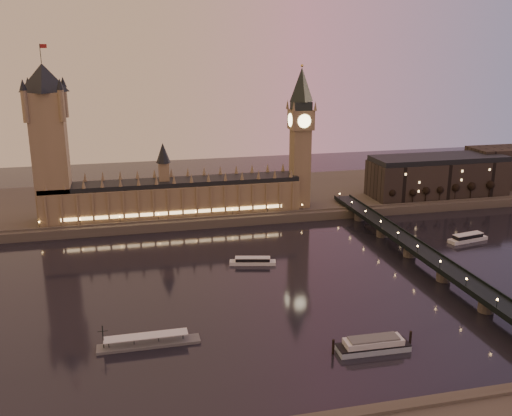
{
  "coord_description": "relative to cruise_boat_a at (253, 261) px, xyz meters",
  "views": [
    {
      "loc": [
        -73.12,
        -274.32,
        124.07
      ],
      "look_at": [
        0.15,
        35.0,
        32.12
      ],
      "focal_mm": 40.0,
      "sensor_mm": 36.0,
      "label": 1
    }
  ],
  "objects": [
    {
      "name": "bare_tree_5",
      "position": [
        196.24,
        80.5,
        12.83
      ],
      "size": [
        5.75,
        5.75,
        11.69
      ],
      "color": "black",
      "rests_on": "ground"
    },
    {
      "name": "bare_tree_4",
      "position": [
        182.88,
        80.5,
        12.83
      ],
      "size": [
        5.75,
        5.75,
        11.69
      ],
      "color": "black",
      "rests_on": "ground"
    },
    {
      "name": "bare_tree_6",
      "position": [
        209.59,
        80.5,
        12.83
      ],
      "size": [
        5.75,
        5.75,
        11.69
      ],
      "color": "black",
      "rests_on": "ground"
    },
    {
      "name": "cruise_boat_a",
      "position": [
        0.0,
        0.0,
        0.0
      ],
      "size": [
        27.51,
        11.93,
        4.3
      ],
      "rotation": [
        0.0,
        0.0,
        -0.24
      ],
      "color": "silver",
      "rests_on": "ground"
    },
    {
      "name": "city_block",
      "position": [
        198.33,
        102.43,
        20.35
      ],
      "size": [
        155.0,
        45.0,
        34.0
      ],
      "color": "black",
      "rests_on": "ground"
    },
    {
      "name": "victoria_tower",
      "position": [
        -116.6,
        92.5,
        63.89
      ],
      "size": [
        31.68,
        31.68,
        118.0
      ],
      "color": "brown",
      "rests_on": "ground"
    },
    {
      "name": "big_ben",
      "position": [
        57.38,
        92.48,
        62.06
      ],
      "size": [
        17.68,
        17.68,
        104.0
      ],
      "color": "brown",
      "rests_on": "ground"
    },
    {
      "name": "palace_of_westminster",
      "position": [
        -36.73,
        92.49,
        19.81
      ],
      "size": [
        180.0,
        26.62,
        52.0
      ],
      "color": "brown",
      "rests_on": "ground"
    },
    {
      "name": "bare_tree_1",
      "position": [
        142.8,
        80.5,
        12.83
      ],
      "size": [
        5.75,
        5.75,
        11.69
      ],
      "color": "black",
      "rests_on": "ground"
    },
    {
      "name": "bare_tree_2",
      "position": [
        156.16,
        80.5,
        12.83
      ],
      "size": [
        5.75,
        5.75,
        11.69
      ],
      "color": "black",
      "rests_on": "ground"
    },
    {
      "name": "pontoon_pier",
      "position": [
        -64.31,
        -80.66,
        -0.65
      ],
      "size": [
        43.5,
        7.25,
        11.6
      ],
      "color": "#595B5E",
      "rests_on": "ground"
    },
    {
      "name": "ground",
      "position": [
        3.4,
        -28.5,
        -1.9
      ],
      "size": [
        700.0,
        700.0,
        0.0
      ],
      "primitive_type": "plane",
      "color": "black",
      "rests_on": "ground"
    },
    {
      "name": "cruise_boat_b",
      "position": [
        145.58,
        6.89,
        0.38
      ],
      "size": [
        28.76,
        12.15,
        5.16
      ],
      "rotation": [
        0.0,
        0.0,
        0.19
      ],
      "color": "silver",
      "rests_on": "ground"
    },
    {
      "name": "far_embankment",
      "position": [
        33.4,
        136.5,
        1.1
      ],
      "size": [
        560.0,
        130.0,
        6.0
      ],
      "primitive_type": "cube",
      "color": "#423D35",
      "rests_on": "ground"
    },
    {
      "name": "bare_tree_3",
      "position": [
        169.52,
        80.5,
        12.83
      ],
      "size": [
        5.75,
        5.75,
        11.69
      ],
      "color": "black",
      "rests_on": "ground"
    },
    {
      "name": "westminster_bridge",
      "position": [
        95.01,
        -28.5,
        3.62
      ],
      "size": [
        13.2,
        260.0,
        15.3
      ],
      "color": "black",
      "rests_on": "ground"
    },
    {
      "name": "bare_tree_0",
      "position": [
        129.45,
        80.5,
        12.83
      ],
      "size": [
        5.75,
        5.75,
        11.69
      ],
      "color": "black",
      "rests_on": "ground"
    },
    {
      "name": "moored_barge",
      "position": [
        27.21,
        -106.78,
        0.86
      ],
      "size": [
        35.63,
        9.4,
        6.53
      ],
      "rotation": [
        0.0,
        0.0,
        -0.02
      ],
      "color": "#9BB1C6",
      "rests_on": "ground"
    }
  ]
}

